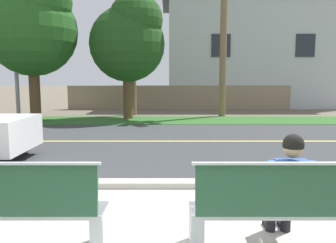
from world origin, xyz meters
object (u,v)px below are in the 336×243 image
seated_person_blue (289,185)px  shade_tree_far_left (34,24)px  streetlamp (16,21)px  shade_tree_left (130,38)px  bench_right (284,209)px  bench_left (12,209)px

seated_person_blue → shade_tree_far_left: bearing=122.2°
seated_person_blue → streetlamp: (-7.66, 10.88, 3.49)m
seated_person_blue → shade_tree_left: bearing=104.5°
bench_right → shade_tree_far_left: shade_tree_far_left is taller
bench_left → seated_person_blue: bearing=3.3°
bench_left → streetlamp: bearing=113.0°
bench_right → shade_tree_left: size_ratio=0.36×
seated_person_blue → shade_tree_far_left: size_ratio=0.20×
bench_right → shade_tree_far_left: size_ratio=0.31×
bench_right → shade_tree_far_left: bearing=121.5°
shade_tree_far_left → shade_tree_left: shade_tree_far_left is taller
seated_person_blue → streetlamp: 13.76m
streetlamp → shade_tree_far_left: 0.70m
seated_person_blue → streetlamp: streetlamp is taller
bench_right → seated_person_blue: bearing=60.8°
seated_person_blue → bench_right: bearing=-119.2°
shade_tree_far_left → shade_tree_left: (3.98, 0.56, -0.53)m
streetlamp → shade_tree_far_left: size_ratio=1.16×
bench_left → bench_right: (2.88, 0.00, 0.00)m
bench_left → shade_tree_left: size_ratio=0.36×
streetlamp → shade_tree_far_left: bearing=17.4°
bench_right → streetlamp: bearing=124.4°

